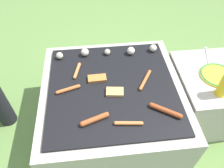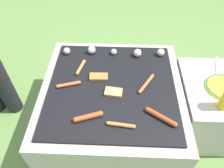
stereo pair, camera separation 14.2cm
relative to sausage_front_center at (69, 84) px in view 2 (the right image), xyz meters
name	(u,v)px [view 2 (the right image)]	position (x,y,z in m)	size (l,w,h in m)	color
ground_plane	(112,123)	(0.29, 0.01, -0.46)	(14.00, 14.00, 0.00)	#608442
grill	(112,106)	(0.29, 0.01, -0.24)	(0.95, 0.95, 0.45)	#B2AA9E
side_ledge	(211,107)	(1.02, 0.04, -0.24)	(0.50, 0.56, 0.45)	#B2AA9E
sausage_front_center	(69,84)	(0.00, 0.00, 0.00)	(0.16, 0.06, 0.02)	#B7602D
sausage_front_right	(81,67)	(0.06, 0.17, 0.00)	(0.06, 0.15, 0.02)	#C6753D
sausage_back_right	(146,83)	(0.51, 0.03, 0.00)	(0.12, 0.17, 0.02)	#B7602D
sausage_front_left	(161,117)	(0.58, -0.23, 0.00)	(0.18, 0.13, 0.03)	#93421E
sausage_mid_left	(121,125)	(0.35, -0.29, 0.00)	(0.17, 0.04, 0.02)	#C6753D
sausage_back_center	(88,117)	(0.16, -0.25, 0.00)	(0.17, 0.08, 0.03)	#A34C23
bread_slice_right	(99,77)	(0.19, 0.08, 0.00)	(0.13, 0.07, 0.02)	#B27033
bread_slice_left	(113,92)	(0.30, -0.05, 0.00)	(0.12, 0.08, 0.02)	tan
mushroom_row	(116,52)	(0.30, 0.33, 0.02)	(0.76, 0.08, 0.06)	beige
plate_colorful	(224,87)	(1.02, 0.02, 0.00)	(0.24, 0.24, 0.02)	yellow
fork_utensil	(217,64)	(1.03, 0.24, -0.01)	(0.07, 0.20, 0.01)	silver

